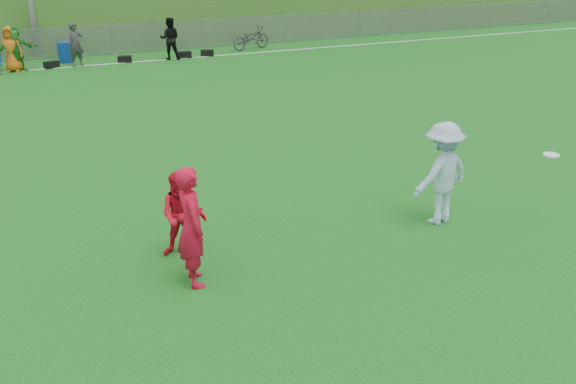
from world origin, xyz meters
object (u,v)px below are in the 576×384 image
player_red_center (182,215)px  frisbee (551,155)px  bicycle (251,38)px  recycling_bin (65,52)px  player_red_left (192,226)px  player_blue (442,173)px

player_red_center → frisbee: bearing=12.4°
bicycle → recycling_bin: bearing=71.0°
player_red_left → bicycle: player_red_left is taller
player_red_center → frisbee: 6.81m
player_red_center → bicycle: player_red_center is taller
recycling_bin → player_red_left: bearing=-89.1°
player_blue → bicycle: size_ratio=1.01×
recycling_bin → frisbee: bearing=-69.8°
player_red_center → player_blue: bearing=15.9°
recycling_bin → player_red_center: bearing=-88.9°
player_red_left → recycling_bin: (-0.28, 18.86, -0.56)m
player_red_left → player_blue: (4.82, 0.39, 0.01)m
player_red_left → player_red_center: player_red_left is taller
frisbee → recycling_bin: 20.38m
player_red_center → player_blue: size_ratio=0.77×
frisbee → recycling_bin: frisbee is taller
player_blue → bicycle: 18.54m
player_red_left → recycling_bin: bearing=3.4°
player_red_center → player_blue: 4.79m
player_blue → recycling_bin: (-5.11, 18.47, -0.56)m
player_red_left → recycling_bin: 18.87m
player_blue → bicycle: bearing=-111.5°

